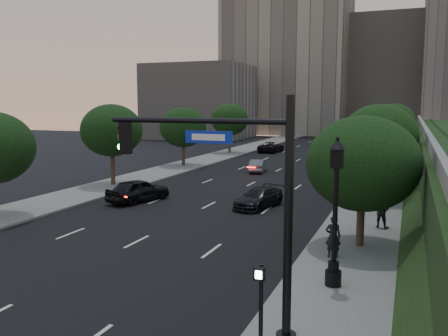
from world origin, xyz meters
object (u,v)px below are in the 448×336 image
at_px(sedan_near_right, 259,198).
at_px(pedestrian_b, 381,210).
at_px(sedan_near_left, 138,190).
at_px(street_lamp, 335,219).
at_px(traffic_signal_mast, 249,217).
at_px(sedan_mid_left, 258,166).
at_px(sedan_far_right, 350,161).
at_px(pedestrian_a, 333,237).
at_px(sedan_far_left, 271,147).
at_px(pedestrian_c, 355,196).

bearing_deg(sedan_near_right, pedestrian_b, -8.17).
bearing_deg(sedan_near_left, pedestrian_b, -169.00).
bearing_deg(pedestrian_b, street_lamp, 101.17).
xyz_separation_m(traffic_signal_mast, sedan_mid_left, (-9.84, 32.30, -3.04)).
height_order(sedan_near_right, sedan_far_right, sedan_far_right).
distance_m(sedan_mid_left, sedan_far_right, 10.62).
xyz_separation_m(sedan_near_right, sedan_far_right, (3.17, 22.23, 0.04)).
relative_size(sedan_near_left, sedan_mid_left, 1.23).
bearing_deg(sedan_near_right, sedan_far_right, 94.01).
distance_m(street_lamp, sedan_near_right, 13.95).
xyz_separation_m(sedan_mid_left, sedan_far_right, (8.03, 6.96, 0.05)).
bearing_deg(sedan_far_right, sedan_mid_left, -137.06).
distance_m(sedan_mid_left, pedestrian_b, 22.11).
xyz_separation_m(sedan_far_right, pedestrian_a, (2.94, -31.15, 0.38)).
xyz_separation_m(sedan_far_left, pedestrian_c, (14.81, -33.07, 0.28)).
relative_size(traffic_signal_mast, sedan_far_right, 1.73).
bearing_deg(pedestrian_c, sedan_far_right, -104.04).
height_order(traffic_signal_mast, street_lamp, traffic_signal_mast).
height_order(sedan_near_right, pedestrian_a, pedestrian_a).
bearing_deg(sedan_near_left, street_lamp, 160.73).
height_order(street_lamp, sedan_near_left, street_lamp).
relative_size(pedestrian_a, pedestrian_b, 0.97).
xyz_separation_m(sedan_near_left, sedan_far_right, (11.50, 23.49, -0.12)).
bearing_deg(sedan_mid_left, sedan_far_right, -148.23).
bearing_deg(traffic_signal_mast, street_lamp, 71.62).
height_order(sedan_mid_left, sedan_far_right, sedan_far_right).
bearing_deg(sedan_mid_left, pedestrian_b, 115.66).
bearing_deg(sedan_near_left, traffic_signal_mast, 146.90).
distance_m(street_lamp, sedan_near_left, 18.56).
distance_m(street_lamp, pedestrian_b, 9.44).
height_order(traffic_signal_mast, sedan_near_left, traffic_signal_mast).
bearing_deg(pedestrian_c, traffic_signal_mast, 65.23).
bearing_deg(sedan_mid_left, traffic_signal_mast, 97.79).
bearing_deg(pedestrian_b, pedestrian_c, -47.39).
height_order(traffic_signal_mast, sedan_near_right, traffic_signal_mast).
bearing_deg(pedestrian_c, pedestrian_a, 69.15).
bearing_deg(pedestrian_c, pedestrian_b, 92.76).
distance_m(sedan_mid_left, sedan_near_right, 16.02).
relative_size(sedan_near_right, pedestrian_c, 2.61).
height_order(sedan_mid_left, pedestrian_b, pedestrian_b).
relative_size(sedan_near_left, sedan_far_right, 1.17).
height_order(sedan_near_left, sedan_far_left, sedan_near_left).
relative_size(sedan_near_left, sedan_near_right, 1.06).
bearing_deg(sedan_near_right, sedan_near_left, -159.26).
xyz_separation_m(sedan_far_right, pedestrian_b, (4.59, -25.10, 0.41)).
height_order(sedan_far_left, sedan_far_right, sedan_far_left).
relative_size(pedestrian_b, pedestrian_c, 1.11).
distance_m(sedan_near_left, pedestrian_a, 16.35).
xyz_separation_m(sedan_near_left, sedan_mid_left, (3.48, 16.53, -0.17)).
relative_size(street_lamp, pedestrian_a, 3.06).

